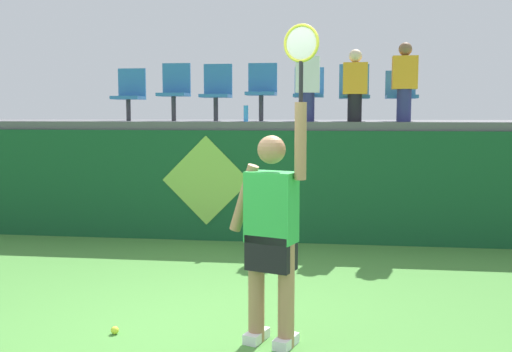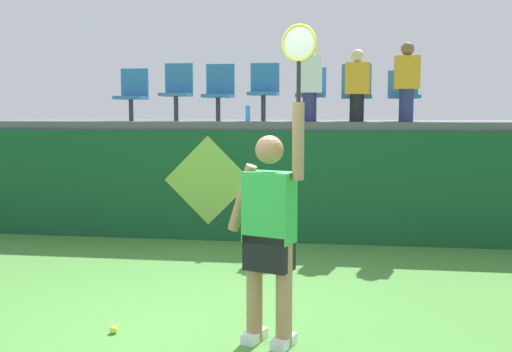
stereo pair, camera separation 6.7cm
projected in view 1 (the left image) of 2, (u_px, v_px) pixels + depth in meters
name	position (u px, v px, depth m)	size (l,w,h in m)	color
ground_plane	(199.00, 332.00, 4.97)	(40.00, 40.00, 0.00)	#478438
court_back_wall	(256.00, 186.00, 8.45)	(11.68, 0.20, 1.58)	#144C28
spectator_platform	(267.00, 124.00, 9.63)	(11.68, 2.68, 0.12)	#56565B
tennis_player	(272.00, 229.00, 4.62)	(0.72, 0.37, 2.47)	white
tennis_ball	(115.00, 330.00, 4.92)	(0.07, 0.07, 0.07)	#D1E533
water_bottle	(246.00, 114.00, 8.44)	(0.06, 0.06, 0.23)	#338CE5
stadium_chair_0	(130.00, 92.00, 9.27)	(0.44, 0.42, 0.82)	#38383D
stadium_chair_1	(175.00, 89.00, 9.17)	(0.44, 0.42, 0.89)	#38383D
stadium_chair_2	(217.00, 90.00, 9.08)	(0.44, 0.42, 0.87)	#38383D
stadium_chair_3	(262.00, 89.00, 8.99)	(0.44, 0.42, 0.88)	#38383D
stadium_chair_4	(309.00, 91.00, 8.89)	(0.44, 0.42, 0.80)	#38383D
stadium_chair_5	(354.00, 91.00, 8.81)	(0.44, 0.42, 0.85)	#38383D
stadium_chair_6	(401.00, 93.00, 8.72)	(0.44, 0.42, 0.75)	#38383D
spectator_0	(405.00, 81.00, 8.29)	(0.34, 0.20, 1.10)	navy
spectator_1	(308.00, 81.00, 8.49)	(0.34, 0.20, 1.11)	navy
spectator_2	(355.00, 85.00, 8.40)	(0.34, 0.20, 1.01)	black
wall_signage_mount	(207.00, 240.00, 8.53)	(1.27, 0.01, 1.50)	#144C28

